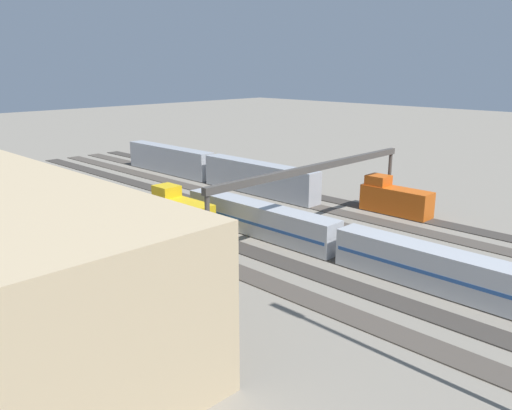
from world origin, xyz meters
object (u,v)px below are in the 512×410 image
object	(u,v)px
train_on_track_1	(210,168)
train_on_track_0	(394,199)
signal_gantry	(316,173)
train_on_track_4	(427,266)
train_on_track_5	(180,211)

from	to	relation	value
train_on_track_1	train_on_track_0	bearing A→B (deg)	-171.55
train_on_track_0	signal_gantry	size ratio (longest dim) A/B	0.29
train_on_track_4	signal_gantry	world-z (taller)	signal_gantry
train_on_track_5	signal_gantry	size ratio (longest dim) A/B	0.29
train_on_track_0	train_on_track_1	bearing A→B (deg)	8.45
train_on_track_0	train_on_track_1	xyz separation A→B (m)	(33.65, 5.00, 0.46)
train_on_track_0	train_on_track_5	world-z (taller)	same
train_on_track_0	train_on_track_4	world-z (taller)	train_on_track_0
train_on_track_1	train_on_track_5	xyz separation A→B (m)	(-17.48, 20.00, -0.46)
train_on_track_4	signal_gantry	size ratio (longest dim) A/B	1.90
train_on_track_1	train_on_track_4	bearing A→B (deg)	162.85
train_on_track_1	signal_gantry	size ratio (longest dim) A/B	1.35
train_on_track_1	train_on_track_5	size ratio (longest dim) A/B	4.72
train_on_track_4	train_on_track_1	size ratio (longest dim) A/B	1.41
train_on_track_5	signal_gantry	xyz separation A→B (m)	(-13.96, -10.00, 5.50)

